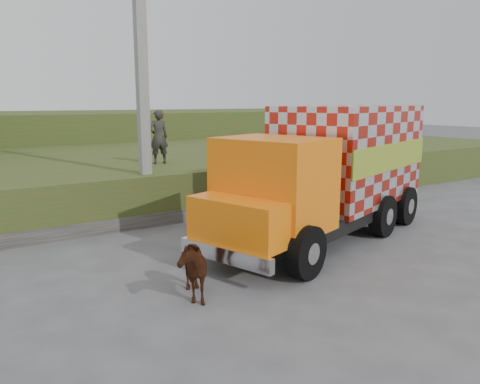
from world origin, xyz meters
TOP-DOWN VIEW (x-y plane):
  - ground at (0.00, 0.00)m, footprint 120.00×120.00m
  - embankment at (0.00, 10.00)m, footprint 40.00×12.00m
  - embankment_far at (0.00, 22.00)m, footprint 40.00×12.00m
  - retaining_strip at (-2.00, 4.20)m, footprint 16.00×0.50m
  - utility_pole at (-1.00, 4.60)m, footprint 1.20×0.30m
  - cargo_truck at (2.70, 0.56)m, footprint 8.29×4.83m
  - cow at (-2.43, -1.10)m, footprint 1.01×1.56m
  - pedestrian at (0.30, 6.61)m, footprint 0.72×0.51m

SIDE VIEW (x-z plane):
  - ground at x=0.00m, z-range 0.00..0.00m
  - retaining_strip at x=-2.00m, z-range 0.00..0.40m
  - cow at x=-2.43m, z-range 0.00..1.22m
  - embankment at x=0.00m, z-range 0.00..1.50m
  - embankment_far at x=0.00m, z-range 0.00..3.00m
  - cargo_truck at x=2.70m, z-range 0.05..3.58m
  - pedestrian at x=0.30m, z-range 1.50..3.38m
  - utility_pole at x=-1.00m, z-range 0.08..8.07m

